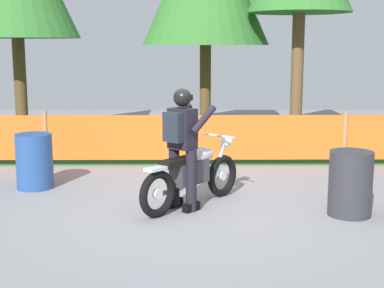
{
  "coord_description": "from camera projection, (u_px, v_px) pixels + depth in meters",
  "views": [
    {
      "loc": [
        -0.16,
        -7.62,
        2.28
      ],
      "look_at": [
        -0.09,
        0.1,
        0.9
      ],
      "focal_mm": 52.36,
      "sensor_mm": 36.0,
      "label": 1
    }
  ],
  "objects": [
    {
      "name": "ground",
      "position": [
        199.0,
        209.0,
        7.9
      ],
      "size": [
        24.0,
        24.0,
        0.02
      ],
      "primitive_type": "cube",
      "color": "gray"
    },
    {
      "name": "rider_lead",
      "position": [
        182.0,
        142.0,
        7.68
      ],
      "size": [
        0.75,
        0.77,
        1.69
      ],
      "rotation": [
        0.0,
        0.0,
        0.84
      ],
      "color": "black",
      "rests_on": "ground"
    },
    {
      "name": "barrier_fence",
      "position": [
        196.0,
        138.0,
        10.55
      ],
      "size": [
        11.38,
        0.08,
        1.05
      ],
      "color": "#997547",
      "rests_on": "ground"
    },
    {
      "name": "spare_drum",
      "position": [
        350.0,
        183.0,
        7.5
      ],
      "size": [
        0.58,
        0.58,
        0.88
      ],
      "primitive_type": "cylinder",
      "color": "#2D2D33",
      "rests_on": "ground"
    },
    {
      "name": "grass_verge",
      "position": [
        194.0,
        141.0,
        13.34
      ],
      "size": [
        24.0,
        5.47,
        0.01
      ],
      "primitive_type": "cube",
      "color": "#386B2D",
      "rests_on": "ground"
    },
    {
      "name": "motorcycle_lead",
      "position": [
        193.0,
        174.0,
        7.93
      ],
      "size": [
        1.43,
        1.58,
        0.96
      ],
      "rotation": [
        0.0,
        0.0,
        0.84
      ],
      "color": "black",
      "rests_on": "ground"
    },
    {
      "name": "oil_drum",
      "position": [
        34.0,
        161.0,
        8.93
      ],
      "size": [
        0.58,
        0.58,
        0.88
      ],
      "primitive_type": "cylinder",
      "color": "navy",
      "rests_on": "ground"
    }
  ]
}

